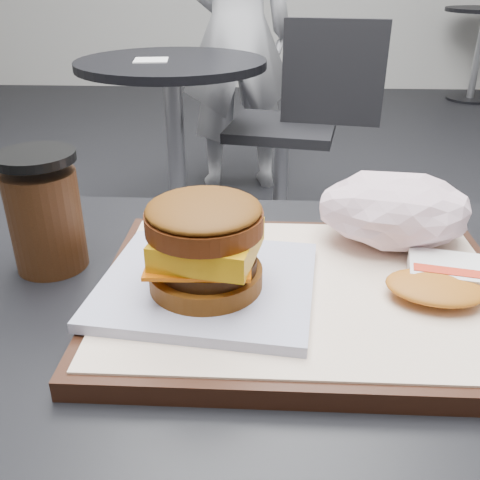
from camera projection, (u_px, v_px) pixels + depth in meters
The scene contains 9 objects.
serving_tray at pixel (304, 293), 0.50m from camera, with size 0.38×0.28×0.02m.
breakfast_sandwich at pixel (206, 254), 0.46m from camera, with size 0.21×0.19×0.09m.
hash_brown at pixel (448, 280), 0.48m from camera, with size 0.13×0.10×0.02m.
crumpled_wrapper at pixel (395, 210), 0.56m from camera, with size 0.16×0.12×0.07m, color white, non-canonical shape.
coffee_cup at pixel (45, 215), 0.54m from camera, with size 0.08×0.08×0.12m.
neighbor_table at pixel (174, 114), 2.04m from camera, with size 0.70×0.70×0.75m.
napkin at pixel (151, 60), 1.92m from camera, with size 0.12×0.12×0.00m, color white.
neighbor_chair at pixel (300, 116), 2.17m from camera, with size 0.63×0.49×0.88m.
patron at pixel (237, 32), 2.55m from camera, with size 0.56×0.37×1.55m, color silver.
Camera 1 is at (0.00, -0.37, 1.05)m, focal length 40.00 mm.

